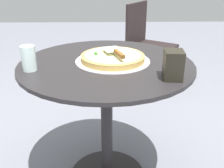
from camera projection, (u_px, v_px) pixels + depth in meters
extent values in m
cylinder|color=black|center=(106.00, 64.00, 1.32)|extent=(0.87, 0.87, 0.02)
cylinder|color=black|center=(106.00, 125.00, 1.47)|extent=(0.06, 0.06, 0.70)
cylinder|color=silver|center=(112.00, 61.00, 1.34)|extent=(0.38, 0.38, 0.00)
cylinder|color=tan|center=(112.00, 58.00, 1.33)|extent=(0.32, 0.32, 0.03)
cylinder|color=beige|center=(112.00, 55.00, 1.32)|extent=(0.28, 0.28, 0.00)
sphere|color=#336924|center=(104.00, 48.00, 1.41)|extent=(0.02, 0.02, 0.02)
sphere|color=#F0E9CA|center=(113.00, 50.00, 1.39)|extent=(0.02, 0.02, 0.02)
sphere|color=#2C6B22|center=(109.00, 49.00, 1.39)|extent=(0.02, 0.02, 0.02)
sphere|color=#336D23|center=(95.00, 54.00, 1.32)|extent=(0.02, 0.02, 0.02)
sphere|color=silver|center=(110.00, 52.00, 1.35)|extent=(0.02, 0.02, 0.02)
sphere|color=#E8F0C2|center=(129.00, 52.00, 1.34)|extent=(0.02, 0.02, 0.02)
sphere|color=white|center=(107.00, 50.00, 1.37)|extent=(0.02, 0.02, 0.02)
cube|color=silver|center=(111.00, 49.00, 1.34)|extent=(0.11, 0.12, 0.00)
cube|color=brown|center=(118.00, 54.00, 1.25)|extent=(0.05, 0.11, 0.02)
cylinder|color=silver|center=(28.00, 58.00, 1.20)|extent=(0.06, 0.06, 0.11)
cube|color=black|center=(172.00, 65.00, 1.10)|extent=(0.09, 0.10, 0.12)
cube|color=black|center=(152.00, 47.00, 2.65)|extent=(0.56, 0.56, 0.03)
cube|color=black|center=(136.00, 23.00, 2.66)|extent=(0.24, 0.35, 0.41)
cylinder|color=black|center=(173.00, 67.00, 2.79)|extent=(0.02, 0.02, 0.42)
cylinder|color=black|center=(160.00, 77.00, 2.52)|extent=(0.02, 0.02, 0.42)
cylinder|color=black|center=(143.00, 61.00, 2.96)|extent=(0.02, 0.02, 0.42)
cylinder|color=black|center=(128.00, 70.00, 2.69)|extent=(0.02, 0.02, 0.42)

